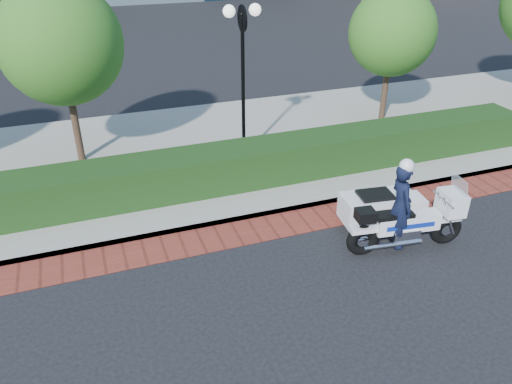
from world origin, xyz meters
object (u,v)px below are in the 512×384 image
object	(u,v)px
tree_b	(61,44)
police_motorcycle	(394,211)
tree_c	(392,32)
lamppost	(243,59)

from	to	relation	value
tree_b	police_motorcycle	distance (m)	9.29
tree_b	police_motorcycle	xyz separation A→B (m)	(6.22, -6.36, -2.70)
tree_b	tree_c	world-z (taller)	tree_b
lamppost	tree_b	size ratio (longest dim) A/B	0.86
lamppost	tree_b	distance (m)	4.71
police_motorcycle	lamppost	bearing A→B (deg)	116.03
lamppost	tree_c	world-z (taller)	tree_c
lamppost	police_motorcycle	bearing A→B (deg)	-71.23
lamppost	tree_b	bearing A→B (deg)	163.89
tree_b	tree_c	bearing A→B (deg)	-0.00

